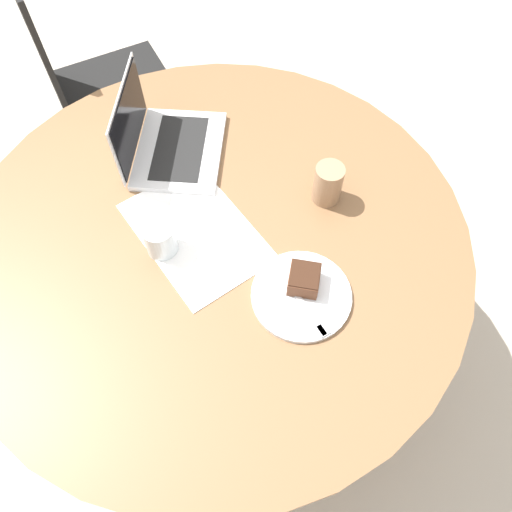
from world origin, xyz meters
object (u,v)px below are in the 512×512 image
(laptop, at_px, (168,143))
(plate, at_px, (301,295))
(coffee_glass, at_px, (328,184))
(chair, at_px, (94,88))

(laptop, bearing_deg, plate, 42.09)
(coffee_glass, relative_size, laptop, 0.30)
(chair, bearing_deg, laptop, 7.43)
(coffee_glass, height_order, laptop, laptop)
(coffee_glass, bearing_deg, laptop, -157.08)
(plate, height_order, coffee_glass, coffee_glass)
(chair, xyz_separation_m, coffee_glass, (1.03, 0.05, 0.28))
(chair, relative_size, coffee_glass, 8.85)
(coffee_glass, bearing_deg, chair, -177.42)
(laptop, bearing_deg, chair, -140.92)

